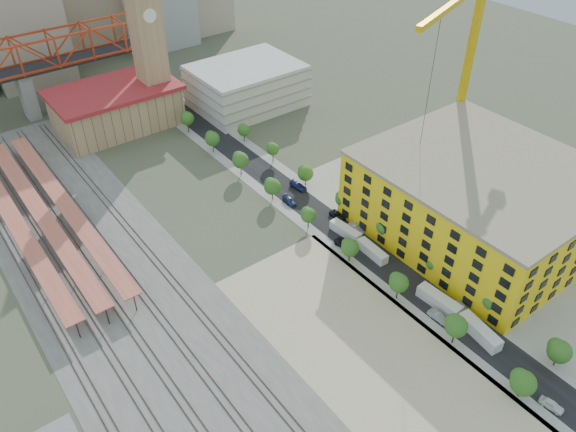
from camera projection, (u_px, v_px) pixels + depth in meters
ground at (286, 256)px, 129.86m from camera, size 400.00×400.00×0.00m
ballast_strip at (108, 279)px, 123.74m from camera, size 36.00×165.00×0.06m
dirt_lot at (368, 351)px, 107.99m from camera, size 28.00×67.00×0.06m
street_asphalt at (301, 201)px, 146.98m from camera, size 12.00×170.00×0.06m
sidewalk_west at (284, 208)px, 144.36m from camera, size 3.00×170.00×0.04m
sidewalk_east at (317, 194)px, 149.61m from camera, size 3.00×170.00×0.04m
construction_pad at (480, 226)px, 138.66m from camera, size 50.00×90.00×0.06m
rail_tracks at (100, 282)px, 122.81m from camera, size 26.56×160.00×0.18m
platform_canopies at (41, 213)px, 136.35m from camera, size 16.00×80.00×4.12m
station_hall at (116, 107)px, 175.34m from camera, size 38.00×24.00×13.10m
clock_tower at (146, 30)px, 166.86m from camera, size 12.00×12.00×52.00m
parking_garage at (247, 86)px, 187.12m from camera, size 34.00×26.00×14.00m
truss_bridge at (17, 62)px, 172.93m from camera, size 94.00×9.60×25.60m
construction_building at (480, 199)px, 131.52m from camera, size 44.60×50.60×18.80m
street_trees at (325, 220)px, 140.67m from camera, size 15.40×124.40×8.00m
skyline at (74, 0)px, 209.66m from camera, size 133.00×46.00×60.00m
distant_hills at (102, 107)px, 364.58m from camera, size 647.00×264.00×227.00m
tower_crane at (469, 43)px, 139.09m from camera, size 51.90×20.20×58.12m
site_trailer_a at (480, 332)px, 110.05m from camera, size 3.91×10.03×2.67m
site_trailer_b at (439, 301)px, 116.60m from camera, size 3.21×10.10×2.73m
site_trailer_c at (372, 251)px, 129.33m from camera, size 2.62×8.71×2.36m
site_trailer_d at (345, 231)px, 135.21m from camera, size 2.97×8.80×2.36m
car_0 at (552, 405)px, 97.73m from camera, size 2.37×4.52×1.47m
car_1 at (438, 317)px, 113.93m from camera, size 1.87×4.70×1.52m
car_2 at (346, 245)px, 131.75m from camera, size 3.31×6.03×1.60m
car_3 at (289, 201)px, 145.78m from camera, size 2.31×4.90×1.38m
car_4 at (462, 308)px, 116.02m from camera, size 2.11×4.26×1.39m
car_5 at (356, 229)px, 136.57m from camera, size 2.18×4.89×1.56m
car_6 at (338, 216)px, 140.90m from camera, size 2.30×4.86×1.34m
car_7 at (298, 186)px, 151.07m from camera, size 2.92×5.60×1.55m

